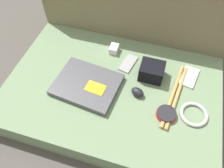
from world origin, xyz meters
TOP-DOWN VIEW (x-y plane):
  - ground_plane at (0.00, 0.00)m, footprint 8.00×8.00m
  - couch_seat at (0.00, 0.00)m, footprint 1.02×0.69m
  - couch_backrest at (0.00, 0.44)m, footprint 1.02×0.20m
  - laptop at (-0.11, -0.03)m, footprint 0.32×0.27m
  - computer_mouse at (0.13, -0.01)m, footprint 0.07×0.06m
  - speaker_puck at (0.27, -0.08)m, footprint 0.09×0.09m
  - phone_silver at (0.04, 0.16)m, footprint 0.08×0.13m
  - phone_black at (0.35, 0.16)m, footprint 0.09×0.14m
  - camera_pouch at (0.17, 0.12)m, footprint 0.12×0.10m
  - charger_brick at (-0.06, 0.23)m, footprint 0.04×0.06m
  - cable_coil at (0.39, -0.04)m, footprint 0.12×0.12m
  - drumstick_pair at (0.30, 0.03)m, footprint 0.09×0.37m

SIDE VIEW (x-z plane):
  - ground_plane at x=0.00m, z-range 0.00..0.00m
  - couch_seat at x=0.00m, z-range 0.00..0.13m
  - phone_silver at x=0.04m, z-range 0.13..0.14m
  - phone_black at x=0.35m, z-range 0.13..0.14m
  - cable_coil at x=0.39m, z-range 0.13..0.15m
  - drumstick_pair at x=0.30m, z-range 0.13..0.15m
  - speaker_puck at x=0.27m, z-range 0.13..0.15m
  - laptop at x=-0.11m, z-range 0.13..0.16m
  - charger_brick at x=-0.06m, z-range 0.13..0.17m
  - computer_mouse at x=0.13m, z-range 0.13..0.17m
  - camera_pouch at x=0.17m, z-range 0.13..0.21m
  - couch_backrest at x=0.00m, z-range 0.00..0.47m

